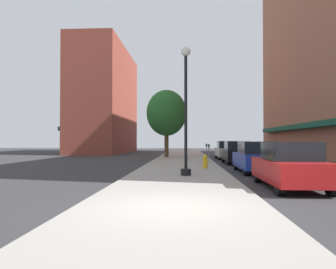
% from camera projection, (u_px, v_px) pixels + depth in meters
% --- Properties ---
extents(ground_plane, '(90.00, 90.00, 0.00)m').
position_uv_depth(ground_plane, '(233.00, 162.00, 25.52)').
color(ground_plane, '#2D2D30').
extents(sidewalk_slab, '(4.80, 50.00, 0.12)m').
position_uv_depth(sidewalk_slab, '(182.00, 160.00, 26.75)').
color(sidewalk_slab, gray).
rests_on(sidewalk_slab, ground).
extents(building_far_background, '(6.80, 18.00, 14.42)m').
position_uv_depth(building_far_background, '(106.00, 102.00, 45.48)').
color(building_far_background, brown).
rests_on(building_far_background, ground).
extents(lamppost, '(0.48, 0.48, 5.90)m').
position_uv_depth(lamppost, '(186.00, 108.00, 14.78)').
color(lamppost, black).
rests_on(lamppost, sidewalk_slab).
extents(fire_hydrant, '(0.33, 0.26, 0.79)m').
position_uv_depth(fire_hydrant, '(205.00, 161.00, 18.39)').
color(fire_hydrant, gold).
rests_on(fire_hydrant, sidewalk_slab).
extents(parking_meter_near, '(0.14, 0.09, 1.31)m').
position_uv_depth(parking_meter_near, '(209.00, 150.00, 24.81)').
color(parking_meter_near, slate).
rests_on(parking_meter_near, sidewalk_slab).
extents(parking_meter_far, '(0.14, 0.09, 1.31)m').
position_uv_depth(parking_meter_far, '(207.00, 149.00, 27.74)').
color(parking_meter_far, slate).
rests_on(parking_meter_far, sidewalk_slab).
extents(tree_near, '(3.87, 3.87, 6.49)m').
position_uv_depth(tree_near, '(167.00, 113.00, 31.31)').
color(tree_near, '#4C3823').
rests_on(tree_near, sidewalk_slab).
extents(car_red, '(1.80, 4.30, 1.66)m').
position_uv_depth(car_red, '(289.00, 166.00, 11.52)').
color(car_red, black).
rests_on(car_red, ground).
extents(car_blue, '(1.80, 4.30, 1.66)m').
position_uv_depth(car_blue, '(255.00, 157.00, 17.20)').
color(car_blue, black).
rests_on(car_blue, ground).
extents(car_black, '(1.80, 4.30, 1.66)m').
position_uv_depth(car_black, '(236.00, 153.00, 23.73)').
color(car_black, black).
rests_on(car_black, ground).
extents(car_silver, '(1.80, 4.30, 1.66)m').
position_uv_depth(car_silver, '(226.00, 150.00, 29.74)').
color(car_silver, black).
rests_on(car_silver, ground).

